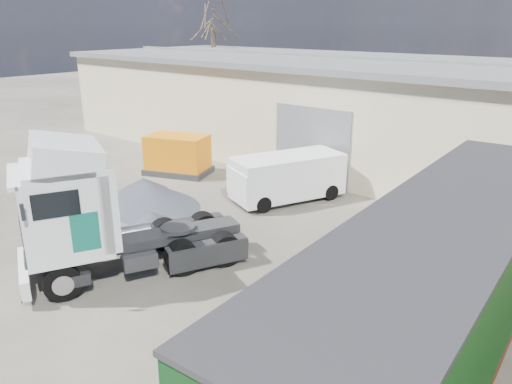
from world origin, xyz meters
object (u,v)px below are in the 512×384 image
Objects in this scene: bare_tree at (213,12)px; panel_van at (283,178)px; box_trailer at (442,283)px; tractor_unit at (96,218)px; orange_skip at (178,157)px.

panel_van is at bearing -37.68° from bare_tree.
box_trailer is 2.38× the size of panel_van.
box_trailer is at bearing 33.98° from tractor_unit.
bare_tree is 27.52m from tractor_unit.
box_trailer is (25.63, -19.89, -5.48)m from bare_tree.
bare_tree is at bearing 106.80° from orange_skip.
box_trailer is 3.39× the size of orange_skip.
panel_van is at bearing 138.50° from box_trailer.
orange_skip is (-15.63, 7.03, -1.60)m from box_trailer.
tractor_unit is 0.56× the size of box_trailer.
tractor_unit is 9.60m from box_trailer.
box_trailer reaches higher than orange_skip.
box_trailer is (9.46, 1.53, 0.62)m from tractor_unit.
bare_tree is 1.42× the size of tractor_unit.
bare_tree reaches higher than tractor_unit.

